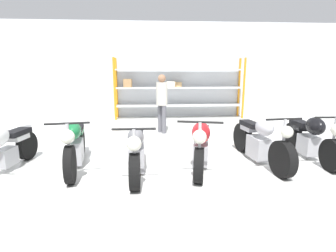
% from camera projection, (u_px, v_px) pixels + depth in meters
% --- Properties ---
extents(ground_plane, '(30.00, 30.00, 0.00)m').
position_uv_depth(ground_plane, '(169.00, 166.00, 4.98)').
color(ground_plane, silver).
extents(back_wall, '(30.00, 0.08, 3.60)m').
position_uv_depth(back_wall, '(159.00, 70.00, 10.10)').
color(back_wall, silver).
rests_on(back_wall, ground_plane).
extents(shelving_rack, '(4.88, 0.63, 2.26)m').
position_uv_depth(shelving_rack, '(177.00, 87.00, 9.92)').
color(shelving_rack, orange).
rests_on(shelving_rack, ground_plane).
extents(motorcycle_white, '(0.59, 1.93, 0.98)m').
position_uv_depth(motorcycle_white, '(3.00, 147.00, 4.63)').
color(motorcycle_white, black).
rests_on(motorcycle_white, ground_plane).
extents(motorcycle_green, '(0.68, 2.17, 0.99)m').
position_uv_depth(motorcycle_green, '(75.00, 145.00, 4.88)').
color(motorcycle_green, black).
rests_on(motorcycle_green, ground_plane).
extents(motorcycle_grey, '(0.65, 1.97, 0.95)m').
position_uv_depth(motorcycle_grey, '(136.00, 151.00, 4.60)').
color(motorcycle_grey, black).
rests_on(motorcycle_grey, ground_plane).
extents(motorcycle_red, '(0.80, 1.92, 1.01)m').
position_uv_depth(motorcycle_red, '(201.00, 145.00, 4.83)').
color(motorcycle_red, black).
rests_on(motorcycle_red, ground_plane).
extents(motorcycle_silver, '(0.65, 2.14, 1.02)m').
position_uv_depth(motorcycle_silver, '(260.00, 141.00, 5.12)').
color(motorcycle_silver, black).
rests_on(motorcycle_silver, ground_plane).
extents(motorcycle_black, '(0.73, 2.08, 1.00)m').
position_uv_depth(motorcycle_black, '(311.00, 138.00, 5.36)').
color(motorcycle_black, black).
rests_on(motorcycle_black, ground_plane).
extents(person_browsing, '(0.45, 0.45, 1.68)m').
position_uv_depth(person_browsing, '(162.00, 99.00, 7.50)').
color(person_browsing, '#595960').
rests_on(person_browsing, ground_plane).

